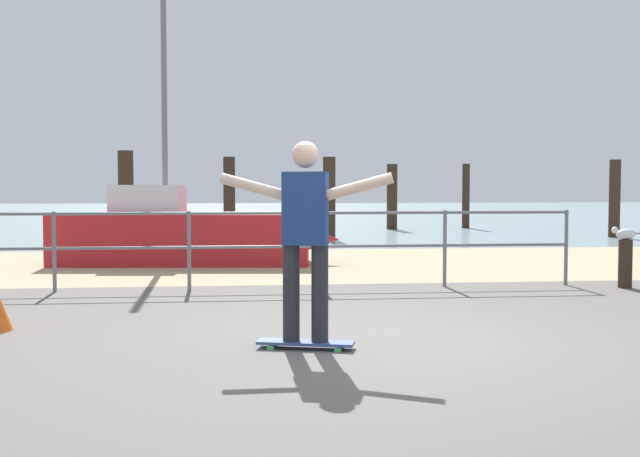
{
  "coord_description": "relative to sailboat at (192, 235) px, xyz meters",
  "views": [
    {
      "loc": [
        -1.27,
        -6.52,
        1.35
      ],
      "look_at": [
        -0.36,
        2.0,
        0.9
      ],
      "focal_mm": 43.38,
      "sensor_mm": 36.0,
      "label": 1
    }
  ],
  "objects": [
    {
      "name": "seagull",
      "position": [
        5.92,
        -3.92,
        0.22
      ],
      "size": [
        0.48,
        0.23,
        0.18
      ],
      "color": "white",
      "rests_on": "bollard_short"
    },
    {
      "name": "groyne_post_2",
      "position": [
        3.16,
        6.15,
        0.55
      ],
      "size": [
        0.33,
        0.33,
        2.14
      ],
      "primitive_type": "cylinder",
      "color": "#332319",
      "rests_on": "ground"
    },
    {
      "name": "sea_surface",
      "position": [
        2.07,
        27.86,
        -0.52
      ],
      "size": [
        72.0,
        50.0,
        0.04
      ],
      "primitive_type": "cube",
      "color": "#849EA3",
      "rests_on": "ground"
    },
    {
      "name": "railing_fence",
      "position": [
        0.17,
        -3.54,
        0.18
      ],
      "size": [
        10.26,
        0.05,
        1.05
      ],
      "color": "slate",
      "rests_on": "ground"
    },
    {
      "name": "sailboat",
      "position": [
        0.0,
        0.0,
        0.0
      ],
      "size": [
        5.03,
        1.84,
        5.08
      ],
      "color": "#B21E23",
      "rests_on": "ground"
    },
    {
      "name": "ground_plane",
      "position": [
        2.07,
        -8.14,
        -0.52
      ],
      "size": [
        24.0,
        10.0,
        0.04
      ],
      "primitive_type": "cube",
      "color": "#605B56",
      "rests_on": "ground"
    },
    {
      "name": "groyne_post_1",
      "position": [
        0.58,
        7.15,
        0.57
      ],
      "size": [
        0.31,
        0.31,
        2.18
      ],
      "primitive_type": "cylinder",
      "color": "#332319",
      "rests_on": "ground"
    },
    {
      "name": "bollard_short",
      "position": [
        5.93,
        -3.92,
        -0.19
      ],
      "size": [
        0.18,
        0.18,
        0.66
      ],
      "primitive_type": "cylinder",
      "color": "#332319",
      "rests_on": "ground"
    },
    {
      "name": "groyne_post_0",
      "position": [
        -2.0,
        6.19,
        0.62
      ],
      "size": [
        0.38,
        0.38,
        2.28
      ],
      "primitive_type": "cylinder",
      "color": "#332319",
      "rests_on": "ground"
    },
    {
      "name": "groyne_post_4",
      "position": [
        8.31,
        11.2,
        0.55
      ],
      "size": [
        0.25,
        0.25,
        2.14
      ],
      "primitive_type": "cylinder",
      "color": "#332319",
      "rests_on": "ground"
    },
    {
      "name": "groyne_post_3",
      "position": [
        5.73,
        10.73,
        0.53
      ],
      "size": [
        0.34,
        0.34,
        2.11
      ],
      "primitive_type": "cylinder",
      "color": "#332319",
      "rests_on": "ground"
    },
    {
      "name": "beach_strip",
      "position": [
        2.07,
        -0.14,
        -0.52
      ],
      "size": [
        24.0,
        6.0,
        0.04
      ],
      "primitive_type": "cube",
      "color": "tan",
      "rests_on": "ground"
    },
    {
      "name": "skateboard",
      "position": [
        1.35,
        -7.35,
        -0.45
      ],
      "size": [
        0.82,
        0.4,
        0.08
      ],
      "color": "#334C8C",
      "rests_on": "ground"
    },
    {
      "name": "skateboarder",
      "position": [
        1.35,
        -7.35,
        0.5
      ],
      "size": [
        1.42,
        0.47,
        1.65
      ],
      "color": "#26262B",
      "rests_on": "skateboard"
    },
    {
      "name": "groyne_post_5",
      "position": [
        10.88,
        6.13,
        0.53
      ],
      "size": [
        0.3,
        0.3,
        2.1
      ],
      "primitive_type": "cylinder",
      "color": "#332319",
      "rests_on": "ground"
    }
  ]
}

